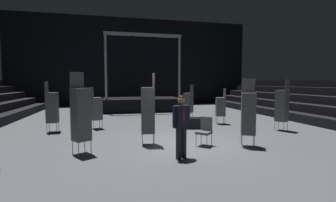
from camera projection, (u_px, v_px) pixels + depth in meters
ground_plane at (177, 144)px, 8.46m from camera, size 22.00×30.00×0.10m
arena_end_wall at (135, 62)px, 22.71m from camera, size 22.00×0.30×8.00m
stage_riser at (142, 103)px, 18.11m from camera, size 5.54×3.34×5.40m
man_with_tie at (181, 123)px, 6.61m from camera, size 0.56×0.36×1.75m
chair_stack_front_left at (248, 113)px, 7.87m from camera, size 0.59×0.59×2.22m
chair_stack_front_right at (189, 102)px, 13.67m from camera, size 0.62×0.62×1.96m
chair_stack_mid_left at (148, 109)px, 8.07m from camera, size 0.49×0.49×2.39m
chair_stack_mid_right at (52, 107)px, 10.20m from camera, size 0.45×0.45×2.14m
chair_stack_mid_centre at (282, 105)px, 10.51m from camera, size 0.60×0.60×2.22m
chair_stack_rear_left at (221, 106)px, 12.23m from camera, size 0.54×0.54×1.79m
chair_stack_rear_right at (81, 114)px, 7.02m from camera, size 0.61×0.61×2.39m
chair_stack_rear_centre at (96, 108)px, 10.96m from camera, size 0.57×0.57×1.88m
equipment_road_case at (192, 123)px, 11.11m from camera, size 1.01×0.78×0.48m
loose_chair_near_man at (205, 130)px, 8.05m from camera, size 0.62×0.62×0.95m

